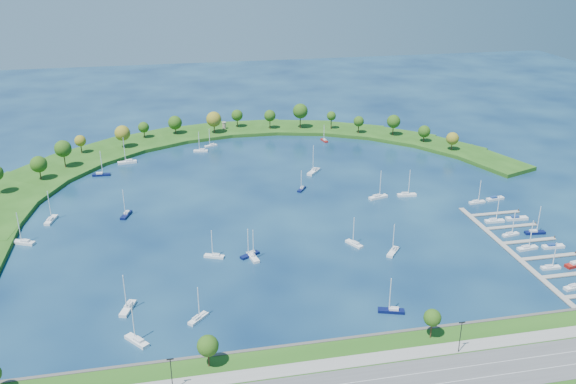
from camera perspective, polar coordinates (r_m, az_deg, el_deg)
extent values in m
plane|color=#06183B|center=(271.44, -0.82, -1.26)|extent=(700.00, 700.00, 0.00)
cube|color=#474442|center=(184.33, 5.31, -13.74)|extent=(420.00, 1.20, 1.80)
cube|color=gray|center=(175.93, 6.32, -15.50)|extent=(420.00, 5.00, 0.12)
cube|color=silver|center=(169.66, 7.22, -17.20)|extent=(420.00, 0.15, 0.02)
cylinder|color=#382314|center=(173.07, -7.48, -15.23)|extent=(0.56, 0.56, 5.25)
sphere|color=#1B4411|center=(170.76, -7.54, -14.22)|extent=(6.00, 6.00, 6.00)
cylinder|color=#382314|center=(186.78, 13.30, -12.47)|extent=(0.56, 0.56, 5.60)
sphere|color=#1B4411|center=(184.64, 13.41, -11.49)|extent=(5.20, 5.20, 5.20)
cylinder|color=black|center=(165.27, -10.89, -16.54)|extent=(0.24, 0.24, 10.00)
cylinder|color=black|center=(181.75, 15.88, -13.01)|extent=(0.24, 0.24, 10.00)
cube|color=#1F4913|center=(310.57, -24.31, 0.00)|extent=(50.23, 54.30, 2.00)
cube|color=#1F4913|center=(332.33, -20.94, 1.95)|extent=(54.07, 56.09, 2.00)
cube|color=#1F4913|center=(350.66, -17.09, 3.51)|extent=(55.20, 54.07, 2.00)
cube|color=#1F4913|center=(365.09, -12.88, 4.69)|extent=(53.65, 48.47, 2.00)
cube|color=#1F4913|center=(375.27, -8.44, 5.51)|extent=(49.62, 39.75, 2.00)
cube|color=#1F4913|center=(380.96, -3.85, 5.97)|extent=(44.32, 29.96, 2.00)
cube|color=#1F4913|center=(382.05, 0.79, 6.06)|extent=(49.49, 38.05, 2.00)
cube|color=#1F4913|center=(378.51, 5.42, 5.80)|extent=(51.13, 44.12, 2.00)
cube|color=#1F4913|center=(370.41, 9.95, 5.18)|extent=(49.19, 47.96, 2.00)
cube|color=#1F4913|center=(357.94, 14.28, 4.20)|extent=(43.90, 49.49, 2.00)
cube|color=#1F4913|center=(341.39, 18.33, 2.84)|extent=(35.67, 48.74, 2.00)
cylinder|color=#382314|center=(317.70, -22.27, 1.63)|extent=(0.56, 0.56, 6.32)
sphere|color=#1B4411|center=(316.16, -22.40, 2.43)|extent=(8.05, 8.05, 8.05)
cylinder|color=#382314|center=(330.09, -20.27, 2.88)|extent=(0.56, 0.56, 8.40)
sphere|color=#1B4411|center=(328.28, -20.40, 3.85)|extent=(8.57, 8.57, 8.57)
cylinder|color=#382314|center=(350.06, -18.87, 3.93)|extent=(0.56, 0.56, 5.84)
sphere|color=#676117|center=(348.83, -18.95, 4.58)|extent=(6.18, 6.18, 6.18)
cylinder|color=#382314|center=(352.62, -15.22, 4.58)|extent=(0.56, 0.56, 6.76)
sphere|color=#676117|center=(351.14, -15.30, 5.37)|extent=(8.60, 8.60, 8.60)
cylinder|color=#382314|center=(367.78, -13.37, 5.37)|extent=(0.56, 0.56, 5.17)
sphere|color=#1B4411|center=(366.69, -13.42, 5.94)|extent=(6.40, 6.40, 6.40)
cylinder|color=#382314|center=(371.76, -10.53, 5.79)|extent=(0.56, 0.56, 5.26)
sphere|color=#1B4411|center=(370.57, -10.58, 6.43)|extent=(8.28, 8.28, 8.28)
cylinder|color=#382314|center=(369.47, -6.95, 6.03)|extent=(0.56, 0.56, 6.82)
sphere|color=#676117|center=(368.02, -6.99, 6.81)|extent=(9.09, 9.09, 9.09)
cylinder|color=#382314|center=(380.21, -4.79, 6.55)|extent=(0.56, 0.56, 6.19)
sphere|color=#1B4411|center=(378.99, -4.81, 7.20)|extent=(7.05, 7.05, 7.05)
cylinder|color=#382314|center=(375.66, -1.71, 6.47)|extent=(0.56, 0.56, 6.91)
sphere|color=#1B4411|center=(374.33, -1.72, 7.19)|extent=(7.08, 7.08, 7.08)
cylinder|color=#382314|center=(376.33, 1.16, 6.68)|extent=(0.56, 0.56, 9.07)
sphere|color=#1B4411|center=(374.63, 1.17, 7.62)|extent=(9.20, 9.20, 9.20)
cylinder|color=#382314|center=(375.92, 4.08, 6.46)|extent=(0.56, 0.56, 7.16)
sphere|color=#1B4411|center=(374.64, 4.10, 7.15)|extent=(5.64, 5.64, 5.64)
cylinder|color=#382314|center=(369.11, 6.64, 5.97)|extent=(0.56, 0.56, 6.14)
sphere|color=#1B4411|center=(367.91, 6.67, 6.62)|extent=(6.27, 6.27, 6.27)
cylinder|color=#382314|center=(367.42, 9.84, 5.79)|extent=(0.56, 0.56, 7.05)
sphere|color=#1B4411|center=(366.00, 9.90, 6.55)|extent=(7.94, 7.94, 7.94)
cylinder|color=#382314|center=(359.47, 12.64, 5.00)|extent=(0.56, 0.56, 4.78)
sphere|color=#1B4411|center=(358.37, 12.69, 5.58)|extent=(7.01, 7.01, 7.01)
cylinder|color=#382314|center=(348.23, 15.14, 4.24)|extent=(0.56, 0.56, 5.37)
sphere|color=#676117|center=(347.02, 15.20, 4.88)|extent=(6.96, 6.96, 6.96)
cylinder|color=gray|center=(377.49, -6.02, 6.21)|extent=(2.20, 2.20, 4.06)
cylinder|color=gray|center=(376.89, -6.03, 6.53)|extent=(2.60, 2.60, 0.30)
cube|color=gray|center=(246.53, 20.19, -5.27)|extent=(2.20, 82.00, 0.40)
cube|color=gray|center=(238.89, 25.08, -7.02)|extent=(22.00, 2.00, 0.40)
cube|color=gray|center=(248.09, 23.36, -5.60)|extent=(22.00, 2.00, 0.40)
cylinder|color=#382314|center=(254.11, 25.40, -5.22)|extent=(0.36, 0.36, 1.60)
cube|color=gray|center=(257.64, 21.76, -4.28)|extent=(22.00, 2.00, 0.40)
cylinder|color=#382314|center=(263.44, 23.77, -3.95)|extent=(0.36, 0.36, 1.60)
cube|color=gray|center=(267.50, 20.29, -3.05)|extent=(22.00, 2.00, 0.40)
cylinder|color=#382314|center=(273.10, 22.25, -2.77)|extent=(0.36, 0.36, 1.60)
cube|color=gray|center=(277.64, 18.92, -1.91)|extent=(22.00, 2.00, 0.40)
cylinder|color=#382314|center=(283.03, 20.84, -1.66)|extent=(0.36, 0.36, 1.60)
cube|color=silver|center=(229.60, -6.95, -6.02)|extent=(7.84, 4.90, 0.91)
cube|color=silver|center=(229.01, -6.77, -5.87)|extent=(3.03, 2.40, 0.64)
cylinder|color=silver|center=(227.16, -7.16, -4.77)|extent=(0.32, 0.32, 10.26)
cube|color=silver|center=(286.37, 11.10, -0.27)|extent=(8.97, 3.14, 1.06)
cube|color=silver|center=(285.76, 10.95, -0.12)|extent=(3.21, 1.96, 0.74)
cylinder|color=silver|center=(284.18, 11.34, 0.94)|extent=(0.32, 0.32, 11.88)
cube|color=#09103D|center=(229.23, -3.62, -5.94)|extent=(7.92, 5.84, 0.94)
cube|color=silver|center=(229.27, -3.46, -5.70)|extent=(3.16, 2.71, 0.66)
cylinder|color=silver|center=(226.18, -3.78, -4.70)|extent=(0.32, 0.32, 10.62)
cube|color=silver|center=(259.13, -23.61, -4.38)|extent=(9.32, 6.01, 1.09)
cube|color=silver|center=(258.22, -23.47, -4.22)|extent=(3.62, 2.91, 0.76)
cylinder|color=silver|center=(256.80, -23.97, -3.03)|extent=(0.32, 0.32, 12.24)
cube|color=silver|center=(274.87, -21.38, -2.48)|extent=(4.67, 9.57, 1.11)
cube|color=silver|center=(273.73, -21.48, -2.38)|extent=(2.51, 3.56, 0.77)
cylinder|color=silver|center=(272.86, -21.52, -1.12)|extent=(0.32, 0.32, 12.45)
cube|color=silver|center=(309.33, 2.43, 1.92)|extent=(8.61, 9.60, 1.21)
cube|color=silver|center=(309.82, 2.51, 2.15)|extent=(3.78, 3.99, 0.85)
cylinder|color=silver|center=(306.09, 2.38, 3.17)|extent=(0.32, 0.32, 13.65)
cube|color=silver|center=(189.37, -14.02, -13.44)|extent=(7.50, 8.44, 1.06)
cube|color=silver|center=(188.25, -13.88, -13.32)|extent=(3.30, 3.50, 0.74)
cylinder|color=silver|center=(186.18, -14.35, -11.72)|extent=(0.32, 0.32, 11.96)
cube|color=silver|center=(204.56, -14.82, -10.55)|extent=(5.35, 9.40, 1.09)
cube|color=silver|center=(204.76, -14.76, -10.19)|extent=(2.71, 3.58, 0.76)
cylinder|color=silver|center=(200.51, -15.09, -9.06)|extent=(0.32, 0.32, 12.24)
cube|color=#09103D|center=(199.72, 9.66, -10.95)|extent=(8.71, 4.84, 1.01)
cube|color=silver|center=(199.31, 9.92, -10.76)|extent=(3.30, 2.48, 0.70)
cylinder|color=silver|center=(196.36, 9.58, -9.45)|extent=(0.32, 0.32, 11.33)
cube|color=silver|center=(195.49, -8.43, -11.69)|extent=(6.95, 7.10, 0.93)
cube|color=silver|center=(194.57, -8.59, -11.61)|extent=(2.98, 3.01, 0.65)
cylinder|color=silver|center=(192.74, -8.41, -10.21)|extent=(0.32, 0.32, 10.48)
cube|color=silver|center=(227.47, -3.31, -6.16)|extent=(4.04, 8.60, 1.00)
cube|color=silver|center=(227.75, -3.39, -5.88)|extent=(2.21, 3.18, 0.70)
cylinder|color=silver|center=(224.05, -3.29, -4.87)|extent=(0.32, 0.32, 11.20)
cube|color=#09103D|center=(269.92, -14.97, -2.10)|extent=(5.00, 8.82, 1.02)
cube|color=silver|center=(270.28, -14.92, -1.86)|extent=(2.54, 3.36, 0.71)
cylinder|color=silver|center=(266.87, -15.16, -0.94)|extent=(0.32, 0.32, 11.49)
cube|color=#09103D|center=(319.51, -17.13, 1.56)|extent=(8.85, 2.88, 1.05)
cube|color=silver|center=(319.34, -17.31, 1.70)|extent=(3.14, 1.86, 0.73)
cylinder|color=silver|center=(317.26, -17.14, 2.65)|extent=(0.32, 0.32, 11.80)
cube|color=silver|center=(344.11, -8.21, 3.85)|extent=(8.15, 3.59, 0.95)
cube|color=silver|center=(343.76, -8.09, 3.98)|extent=(2.99, 2.02, 0.66)
cylinder|color=silver|center=(342.39, -8.37, 4.76)|extent=(0.32, 0.32, 10.64)
cube|color=silver|center=(333.67, -14.88, 2.72)|extent=(10.05, 4.00, 1.17)
cube|color=silver|center=(333.40, -14.73, 2.90)|extent=(3.64, 2.35, 0.82)
cylinder|color=silver|center=(331.34, -15.14, 3.87)|extent=(0.32, 0.32, 13.20)
cube|color=silver|center=(238.06, 6.24, -4.88)|extent=(5.63, 8.04, 0.95)
cube|color=silver|center=(237.21, 6.38, -4.78)|extent=(2.66, 3.17, 0.66)
cylinder|color=silver|center=(235.84, 6.19, -3.57)|extent=(0.32, 0.32, 10.69)
cube|color=silver|center=(352.16, -7.27, 4.33)|extent=(7.56, 4.48, 0.88)
cube|color=silver|center=(352.22, -7.16, 4.47)|extent=(2.90, 2.24, 0.61)
cylinder|color=silver|center=(350.30, -7.40, 5.15)|extent=(0.32, 0.32, 9.87)
cube|color=silver|center=(281.63, 8.48, -0.48)|extent=(9.48, 4.85, 1.09)
cube|color=silver|center=(280.78, 8.34, -0.34)|extent=(3.55, 2.56, 0.77)
cylinder|color=silver|center=(279.49, 8.68, 0.81)|extent=(0.32, 0.32, 12.32)
cube|color=silver|center=(234.24, 9.84, -5.58)|extent=(7.17, 8.10, 1.02)
cube|color=silver|center=(234.56, 9.92, -5.30)|extent=(3.16, 3.36, 0.71)
cylinder|color=silver|center=(230.82, 9.89, -4.28)|extent=(0.32, 0.32, 11.45)
cube|color=maroon|center=(359.52, 3.43, 4.85)|extent=(3.18, 6.94, 0.80)
cube|color=silver|center=(358.74, 3.48, 4.93)|extent=(1.75, 2.56, 0.56)
cylinder|color=silver|center=(358.51, 3.41, 5.63)|extent=(0.32, 0.32, 9.04)
cube|color=#09103D|center=(287.77, 1.29, 0.26)|extent=(5.52, 6.79, 0.83)
cube|color=silver|center=(288.10, 1.34, 0.44)|extent=(2.49, 2.76, 0.58)
cylinder|color=silver|center=(285.40, 1.26, 1.16)|extent=(0.32, 0.32, 9.34)
cube|color=silver|center=(230.74, 25.33, -8.09)|extent=(8.17, 3.49, 0.95)
cube|color=silver|center=(229.83, 25.22, -7.96)|extent=(2.99, 1.99, 0.66)
cube|color=silver|center=(240.19, 23.46, -6.54)|extent=(7.24, 2.30, 0.86)
cube|color=silver|center=(239.49, 23.34, -6.41)|extent=(2.56, 1.51, 0.60)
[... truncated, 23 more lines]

